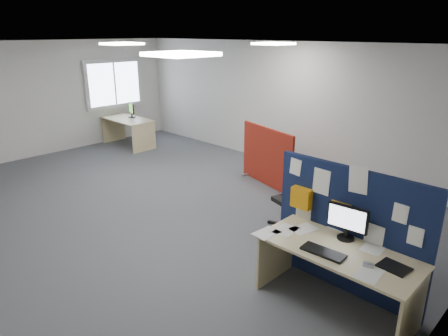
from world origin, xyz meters
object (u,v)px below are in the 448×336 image
Objects in this scene: navy_divider at (347,230)px; red_divider at (267,157)px; second_desk at (129,125)px; office_chair at (297,195)px; monitor_main at (347,221)px; monitor_second at (131,110)px; main_desk at (339,262)px.

navy_divider is 1.22× the size of red_divider.
office_chair is at bearing -9.23° from second_desk.
monitor_main is 0.30× the size of red_divider.
monitor_second is 6.08m from office_chair.
navy_divider reaches higher than monitor_main.
red_divider is (-2.82, 2.18, -0.39)m from monitor_main.
monitor_second is (-0.03, 0.13, 0.39)m from second_desk.
second_desk is (-7.20, 1.89, -0.40)m from monitor_main.
monitor_second is at bearing -163.15° from red_divider.
monitor_main is 0.42× the size of office_chair.
second_desk is (-7.14, 1.75, -0.21)m from navy_divider.
navy_divider is at bearing 108.99° from main_desk.
monitor_main is 3.59m from red_divider.
navy_divider is 4.08× the size of monitor_main.
navy_divider is 3.44m from red_divider.
red_divider reaches higher than office_chair.
office_chair is (-1.20, 0.78, -0.16)m from navy_divider.
second_desk is at bearing 159.29° from monitor_main.
office_chair is (5.97, -1.10, -0.34)m from monitor_second.
monitor_main reaches higher than office_chair.
monitor_second is at bearing 165.29° from navy_divider.
monitor_main is at bearing -14.70° from second_desk.
monitor_main is (-0.06, 0.22, 0.39)m from main_desk.
office_chair is at bearing -24.11° from red_divider.
monitor_main is 7.51m from monitor_second.
office_chair reaches higher than second_desk.
main_desk is 1.58× the size of office_chair.
monitor_main is at bearing 3.89° from monitor_second.
red_divider reaches higher than second_desk.
office_chair is at bearing 9.08° from monitor_second.
office_chair reaches higher than main_desk.
red_divider is at bearing 157.57° from office_chair.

